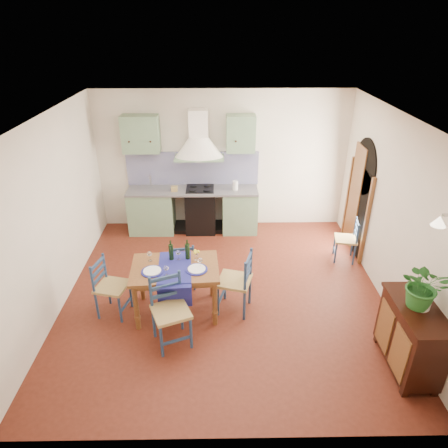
% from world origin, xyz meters
% --- Properties ---
extents(floor, '(5.00, 5.00, 0.00)m').
position_xyz_m(floor, '(0.00, 0.00, 0.00)').
color(floor, '#45190E').
rests_on(floor, ground).
extents(back_wall, '(5.00, 0.96, 2.80)m').
position_xyz_m(back_wall, '(-0.47, 2.29, 1.05)').
color(back_wall, beige).
rests_on(back_wall, ground).
extents(right_wall, '(0.26, 5.00, 2.80)m').
position_xyz_m(right_wall, '(2.50, 0.28, 1.34)').
color(right_wall, beige).
rests_on(right_wall, ground).
extents(left_wall, '(0.04, 5.00, 2.80)m').
position_xyz_m(left_wall, '(-2.50, 0.00, 1.40)').
color(left_wall, beige).
rests_on(left_wall, ground).
extents(ceiling, '(5.00, 5.00, 0.01)m').
position_xyz_m(ceiling, '(0.00, 0.00, 2.80)').
color(ceiling, white).
rests_on(ceiling, back_wall).
extents(dining_table, '(1.30, 0.99, 1.11)m').
position_xyz_m(dining_table, '(-0.71, -0.42, 0.70)').
color(dining_table, brown).
rests_on(dining_table, ground).
extents(chair_near, '(0.61, 0.61, 1.00)m').
position_xyz_m(chair_near, '(-0.73, -1.04, 0.52)').
color(chair_near, navy).
rests_on(chair_near, ground).
extents(chair_far, '(0.45, 0.45, 0.84)m').
position_xyz_m(chair_far, '(-0.67, 0.22, 0.43)').
color(chair_far, navy).
rests_on(chair_far, ground).
extents(chair_left, '(0.51, 0.51, 0.91)m').
position_xyz_m(chair_left, '(-1.68, -0.43, 0.47)').
color(chair_left, navy).
rests_on(chair_left, ground).
extents(chair_right, '(0.57, 0.57, 0.99)m').
position_xyz_m(chair_right, '(0.18, -0.39, 0.51)').
color(chair_right, navy).
rests_on(chair_right, ground).
extents(chair_spare, '(0.44, 0.44, 0.80)m').
position_xyz_m(chair_spare, '(2.23, 0.99, 0.42)').
color(chair_spare, navy).
rests_on(chair_spare, ground).
extents(sideboard, '(0.50, 1.05, 0.94)m').
position_xyz_m(sideboard, '(2.26, -1.54, 0.51)').
color(sideboard, black).
rests_on(sideboard, ground).
extents(potted_plant, '(0.65, 0.61, 0.58)m').
position_xyz_m(potted_plant, '(2.27, -1.51, 1.23)').
color(potted_plant, '#246525').
rests_on(potted_plant, sideboard).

